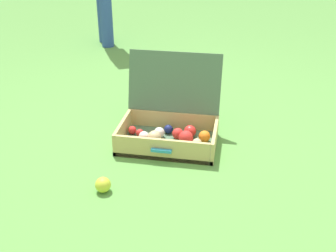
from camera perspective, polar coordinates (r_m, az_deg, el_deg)
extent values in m
plane|color=#569342|center=(2.34, -0.07, -2.71)|extent=(16.00, 16.00, 0.00)
cube|color=#4C7051|center=(2.34, 0.00, -2.37)|extent=(0.55, 0.35, 0.03)
cube|color=tan|center=(2.37, -6.28, -0.71)|extent=(0.02, 0.35, 0.13)
cube|color=tan|center=(2.29, 6.51, -1.82)|extent=(0.02, 0.35, 0.13)
cube|color=tan|center=(2.17, -0.79, -3.35)|extent=(0.51, 0.02, 0.13)
cube|color=tan|center=(2.46, 0.70, 0.58)|extent=(0.51, 0.02, 0.13)
cube|color=#4C7051|center=(2.41, 0.94, 6.12)|extent=(0.55, 0.11, 0.35)
cube|color=teal|center=(2.15, -0.90, -3.46)|extent=(0.11, 0.02, 0.02)
sphere|color=white|center=(2.33, -3.37, -1.44)|extent=(0.06, 0.06, 0.06)
sphere|color=red|center=(2.41, -4.99, -0.56)|extent=(0.05, 0.05, 0.05)
sphere|color=#D1B784|center=(2.29, -1.90, -1.60)|extent=(0.08, 0.08, 0.08)
sphere|color=orange|center=(2.32, 5.08, -1.45)|extent=(0.07, 0.07, 0.07)
sphere|color=red|center=(2.35, 1.38, -1.06)|extent=(0.07, 0.07, 0.07)
sphere|color=#D1B784|center=(2.26, 4.05, -2.41)|extent=(0.06, 0.06, 0.06)
sphere|color=red|center=(2.27, -3.24, -2.37)|extent=(0.05, 0.05, 0.05)
sphere|color=navy|center=(2.41, 0.06, -0.44)|extent=(0.05, 0.05, 0.05)
sphere|color=red|center=(2.37, 3.09, -0.73)|extent=(0.07, 0.07, 0.07)
sphere|color=#D1B784|center=(2.20, 3.74, -3.16)|extent=(0.07, 0.07, 0.07)
sphere|color=red|center=(2.29, 2.50, -1.64)|extent=(0.08, 0.08, 0.08)
sphere|color=white|center=(2.36, -1.22, -0.92)|extent=(0.06, 0.06, 0.06)
sphere|color=red|center=(2.38, -3.94, -0.95)|extent=(0.05, 0.05, 0.05)
sphere|color=#CCDB38|center=(1.98, -9.02, -8.07)|extent=(0.08, 0.08, 0.08)
cylinder|color=#2D4C93|center=(4.30, -9.10, 16.74)|extent=(0.12, 0.12, 0.81)
cylinder|color=#2D4C93|center=(4.12, -8.70, 16.32)|extent=(0.12, 0.12, 0.81)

